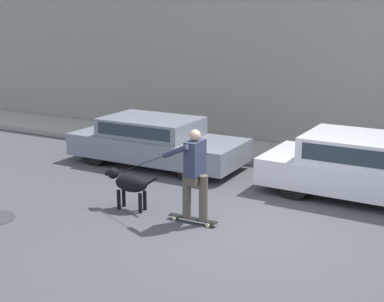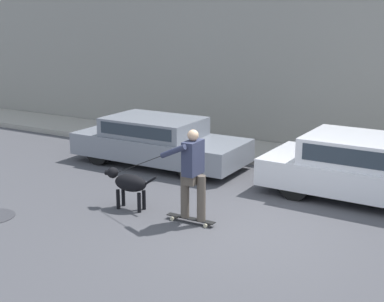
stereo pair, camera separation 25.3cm
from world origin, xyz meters
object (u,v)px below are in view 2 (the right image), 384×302
at_px(parked_car_1, 374,170).
at_px(dog, 129,183).
at_px(parked_car_0, 158,141).
at_px(skateboarder, 192,171).

height_order(parked_car_1, dog, parked_car_1).
distance_m(parked_car_0, parked_car_1, 5.02).
distance_m(parked_car_0, dog, 3.06).
height_order(parked_car_0, dog, parked_car_0).
relative_size(parked_car_1, dog, 4.01).
bearing_deg(parked_car_1, dog, -142.16).
height_order(parked_car_1, skateboarder, skateboarder).
relative_size(parked_car_1, skateboarder, 2.05).
bearing_deg(dog, parked_car_0, -71.76).
xyz_separation_m(parked_car_1, skateboarder, (-2.42, -2.82, 0.33)).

